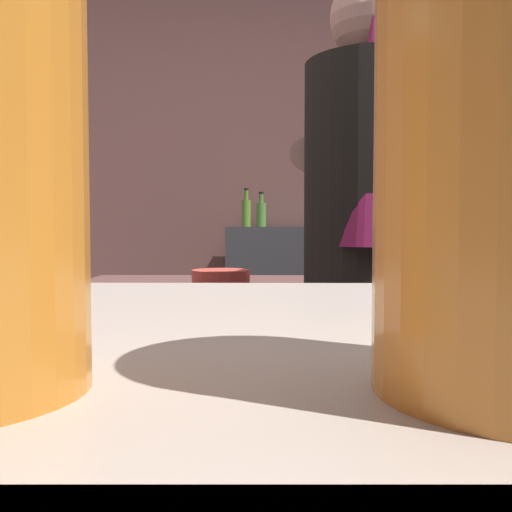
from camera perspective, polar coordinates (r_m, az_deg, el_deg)
name	(u,v)px	position (r m, az deg, el deg)	size (l,w,h in m)	color
wall_back	(279,179)	(3.45, 2.24, 7.57)	(5.20, 0.10, 2.70)	brown
prep_counter	(397,418)	(2.02, 13.71, -15.24)	(2.10, 0.60, 0.89)	brown
back_shelf	(306,324)	(3.21, 5.00, -6.68)	(0.87, 0.36, 1.07)	#37393C
bartender	(373,265)	(1.44, 11.48, -0.92)	(0.48, 0.54, 1.68)	#2F322F
mixing_bowl	(221,278)	(1.79, -3.50, -2.16)	(0.18, 0.18, 0.05)	#CC473B
chefs_knife	(438,283)	(1.91, 17.52, -2.59)	(0.24, 0.03, 0.01)	silver
bottle_vinegar	(363,211)	(3.11, 10.49, 4.40)	(0.06, 0.06, 0.21)	red
bottle_olive_oil	(246,212)	(3.25, -0.96, 4.38)	(0.05, 0.05, 0.21)	#54862B
bottle_soy	(261,213)	(3.24, 0.51, 4.24)	(0.05, 0.05, 0.19)	#487E33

